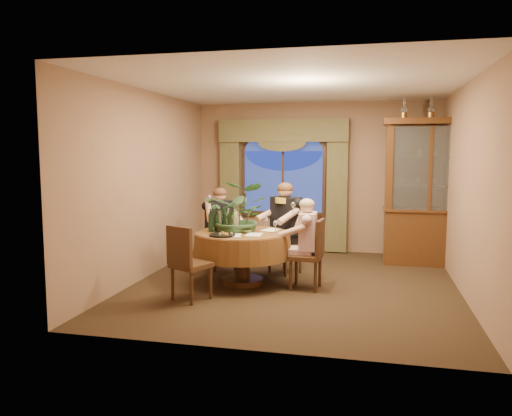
% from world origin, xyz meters
% --- Properties ---
extents(floor, '(5.00, 5.00, 0.00)m').
position_xyz_m(floor, '(0.00, 0.00, 0.00)').
color(floor, black).
rests_on(floor, ground).
extents(wall_back, '(4.50, 0.00, 4.50)m').
position_xyz_m(wall_back, '(0.00, 2.50, 1.40)').
color(wall_back, '#845F46').
rests_on(wall_back, ground).
extents(wall_right, '(0.00, 5.00, 5.00)m').
position_xyz_m(wall_right, '(2.25, 0.00, 1.40)').
color(wall_right, '#845F46').
rests_on(wall_right, ground).
extents(ceiling, '(5.00, 5.00, 0.00)m').
position_xyz_m(ceiling, '(0.00, 0.00, 2.80)').
color(ceiling, white).
rests_on(ceiling, wall_back).
extents(window, '(1.62, 0.10, 1.32)m').
position_xyz_m(window, '(-0.60, 2.43, 1.30)').
color(window, navy).
rests_on(window, wall_back).
extents(arched_transom, '(1.60, 0.06, 0.44)m').
position_xyz_m(arched_transom, '(-0.60, 2.43, 2.08)').
color(arched_transom, navy).
rests_on(arched_transom, wall_back).
extents(drapery_left, '(0.38, 0.14, 2.32)m').
position_xyz_m(drapery_left, '(-1.63, 2.38, 1.18)').
color(drapery_left, '#4E4927').
rests_on(drapery_left, floor).
extents(drapery_right, '(0.38, 0.14, 2.32)m').
position_xyz_m(drapery_right, '(0.43, 2.38, 1.18)').
color(drapery_right, '#4E4927').
rests_on(drapery_right, floor).
extents(swag_valance, '(2.45, 0.16, 0.42)m').
position_xyz_m(swag_valance, '(-0.60, 2.35, 2.28)').
color(swag_valance, '#4E4927').
rests_on(swag_valance, wall_back).
extents(dining_table, '(1.78, 1.78, 0.75)m').
position_xyz_m(dining_table, '(-0.74, -0.15, 0.38)').
color(dining_table, maroon).
rests_on(dining_table, floor).
extents(china_cabinet, '(1.50, 0.59, 2.43)m').
position_xyz_m(china_cabinet, '(1.97, 1.75, 1.22)').
color(china_cabinet, '#3B2111').
rests_on(china_cabinet, floor).
extents(oil_lamp_left, '(0.11, 0.11, 0.34)m').
position_xyz_m(oil_lamp_left, '(1.54, 1.75, 2.60)').
color(oil_lamp_left, '#A5722D').
rests_on(oil_lamp_left, china_cabinet).
extents(oil_lamp_center, '(0.11, 0.11, 0.34)m').
position_xyz_m(oil_lamp_center, '(1.97, 1.75, 2.60)').
color(oil_lamp_center, '#A5722D').
rests_on(oil_lamp_center, china_cabinet).
extents(oil_lamp_right, '(0.11, 0.11, 0.34)m').
position_xyz_m(oil_lamp_right, '(2.39, 1.75, 2.60)').
color(oil_lamp_right, '#A5722D').
rests_on(oil_lamp_right, china_cabinet).
extents(chair_right, '(0.45, 0.45, 0.96)m').
position_xyz_m(chair_right, '(0.18, -0.23, 0.48)').
color(chair_right, black).
rests_on(chair_right, floor).
extents(chair_back_right, '(0.58, 0.58, 0.96)m').
position_xyz_m(chair_back_right, '(-0.25, 0.61, 0.48)').
color(chair_back_right, black).
rests_on(chair_back_right, floor).
extents(chair_back, '(0.59, 0.59, 0.96)m').
position_xyz_m(chair_back, '(-1.29, 0.64, 0.48)').
color(chair_back, black).
rests_on(chair_back, floor).
extents(chair_front_left, '(0.56, 0.56, 0.96)m').
position_xyz_m(chair_front_left, '(-1.17, -1.07, 0.48)').
color(chair_front_left, black).
rests_on(chair_front_left, floor).
extents(person_pink, '(0.42, 0.46, 1.25)m').
position_xyz_m(person_pink, '(0.20, -0.13, 0.63)').
color(person_pink, '#CAA1A7').
rests_on(person_pink, floor).
extents(person_back, '(0.64, 0.63, 1.32)m').
position_xyz_m(person_back, '(-1.31, 0.61, 0.66)').
color(person_back, black).
rests_on(person_back, floor).
extents(person_scarf, '(0.68, 0.67, 1.42)m').
position_xyz_m(person_scarf, '(-0.24, 0.62, 0.71)').
color(person_scarf, black).
rests_on(person_scarf, floor).
extents(stoneware_vase, '(0.14, 0.14, 0.25)m').
position_xyz_m(stoneware_vase, '(-0.88, -0.01, 0.88)').
color(stoneware_vase, tan).
rests_on(stoneware_vase, dining_table).
extents(centerpiece_plant, '(0.94, 1.05, 0.82)m').
position_xyz_m(centerpiece_plant, '(-0.81, -0.02, 1.36)').
color(centerpiece_plant, '#2E522D').
rests_on(centerpiece_plant, dining_table).
extents(olive_bowl, '(0.16, 0.16, 0.05)m').
position_xyz_m(olive_bowl, '(-0.66, -0.22, 0.77)').
color(olive_bowl, '#52592C').
rests_on(olive_bowl, dining_table).
extents(cheese_platter, '(0.36, 0.36, 0.02)m').
position_xyz_m(cheese_platter, '(-0.92, -0.54, 0.76)').
color(cheese_platter, black).
rests_on(cheese_platter, dining_table).
extents(wine_bottle_0, '(0.07, 0.07, 0.33)m').
position_xyz_m(wine_bottle_0, '(-0.90, -0.23, 0.92)').
color(wine_bottle_0, black).
rests_on(wine_bottle_0, dining_table).
extents(wine_bottle_1, '(0.07, 0.07, 0.33)m').
position_xyz_m(wine_bottle_1, '(-1.18, -0.23, 0.92)').
color(wine_bottle_1, black).
rests_on(wine_bottle_1, dining_table).
extents(wine_bottle_2, '(0.07, 0.07, 0.33)m').
position_xyz_m(wine_bottle_2, '(-1.12, -0.16, 0.92)').
color(wine_bottle_2, black).
rests_on(wine_bottle_2, dining_table).
extents(wine_bottle_3, '(0.07, 0.07, 0.33)m').
position_xyz_m(wine_bottle_3, '(-0.95, -0.12, 0.92)').
color(wine_bottle_3, tan).
rests_on(wine_bottle_3, dining_table).
extents(wine_bottle_4, '(0.07, 0.07, 0.33)m').
position_xyz_m(wine_bottle_4, '(-1.12, -0.03, 0.92)').
color(wine_bottle_4, tan).
rests_on(wine_bottle_4, dining_table).
extents(wine_bottle_5, '(0.07, 0.07, 0.33)m').
position_xyz_m(wine_bottle_5, '(-1.05, 0.01, 0.92)').
color(wine_bottle_5, black).
rests_on(wine_bottle_5, dining_table).
extents(tasting_paper_0, '(0.22, 0.31, 0.00)m').
position_xyz_m(tasting_paper_0, '(-0.52, -0.36, 0.75)').
color(tasting_paper_0, white).
rests_on(tasting_paper_0, dining_table).
extents(tasting_paper_1, '(0.28, 0.35, 0.00)m').
position_xyz_m(tasting_paper_1, '(-0.37, 0.10, 0.75)').
color(tasting_paper_1, white).
rests_on(tasting_paper_1, dining_table).
extents(tasting_paper_2, '(0.26, 0.33, 0.00)m').
position_xyz_m(tasting_paper_2, '(-0.78, -0.47, 0.75)').
color(tasting_paper_2, white).
rests_on(tasting_paper_2, dining_table).
extents(wine_glass_person_pink, '(0.07, 0.07, 0.18)m').
position_xyz_m(wine_glass_person_pink, '(-0.26, -0.14, 0.84)').
color(wine_glass_person_pink, silver).
rests_on(wine_glass_person_pink, dining_table).
extents(wine_glass_person_back, '(0.07, 0.07, 0.18)m').
position_xyz_m(wine_glass_person_back, '(-1.02, 0.23, 0.84)').
color(wine_glass_person_back, silver).
rests_on(wine_glass_person_back, dining_table).
extents(wine_glass_person_scarf, '(0.07, 0.07, 0.18)m').
position_xyz_m(wine_glass_person_scarf, '(-0.48, 0.25, 0.84)').
color(wine_glass_person_scarf, silver).
rests_on(wine_glass_person_scarf, dining_table).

